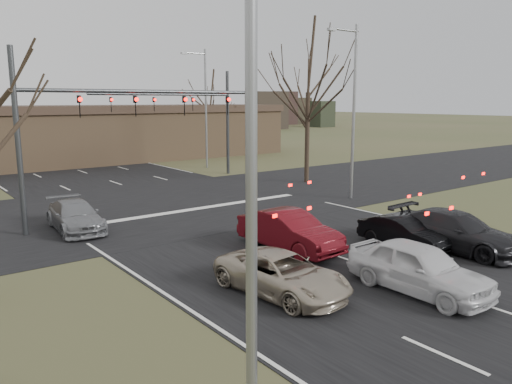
{
  "coord_description": "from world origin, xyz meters",
  "views": [
    {
      "loc": [
        -13.34,
        -9.76,
        5.77
      ],
      "look_at": [
        -0.85,
        6.5,
        2.0
      ],
      "focal_mm": 35.0,
      "sensor_mm": 36.0,
      "label": 1
    }
  ],
  "objects_px": {
    "car_silver_suv": "(282,274)",
    "car_white_sedan": "(419,268)",
    "mast_arm_far": "(196,111)",
    "streetlight_right_near": "(352,104)",
    "streetlight_right_far": "(204,103)",
    "car_red_ahead": "(289,231)",
    "car_black_hatch": "(404,232)",
    "streetlight_left": "(261,114)",
    "car_charcoal_sedan": "(456,231)",
    "building": "(77,134)",
    "car_grey_ahead": "(75,216)",
    "mast_arm_near": "(93,116)"
  },
  "relations": [
    {
      "from": "building",
      "to": "car_charcoal_sedan",
      "type": "height_order",
      "value": "building"
    },
    {
      "from": "streetlight_right_near",
      "to": "car_white_sedan",
      "type": "distance_m",
      "value": 15.49
    },
    {
      "from": "building",
      "to": "streetlight_right_near",
      "type": "bearing_deg",
      "value": -76.31
    },
    {
      "from": "car_white_sedan",
      "to": "streetlight_left",
      "type": "bearing_deg",
      "value": -161.95
    },
    {
      "from": "car_silver_suv",
      "to": "car_black_hatch",
      "type": "height_order",
      "value": "car_silver_suv"
    },
    {
      "from": "streetlight_right_near",
      "to": "car_red_ahead",
      "type": "bearing_deg",
      "value": -149.86
    },
    {
      "from": "car_charcoal_sedan",
      "to": "mast_arm_far",
      "type": "bearing_deg",
      "value": 83.4
    },
    {
      "from": "car_black_hatch",
      "to": "mast_arm_far",
      "type": "bearing_deg",
      "value": 81.46
    },
    {
      "from": "car_grey_ahead",
      "to": "car_red_ahead",
      "type": "xyz_separation_m",
      "value": [
        5.68,
        -8.1,
        0.1
      ]
    },
    {
      "from": "mast_arm_far",
      "to": "car_black_hatch",
      "type": "bearing_deg",
      "value": -98.6
    },
    {
      "from": "streetlight_left",
      "to": "car_black_hatch",
      "type": "xyz_separation_m",
      "value": [
        11.81,
        5.86,
        -4.97
      ]
    },
    {
      "from": "streetlight_right_far",
      "to": "car_red_ahead",
      "type": "distance_m",
      "value": 25.23
    },
    {
      "from": "streetlight_right_near",
      "to": "streetlight_right_far",
      "type": "relative_size",
      "value": 1.0
    },
    {
      "from": "car_black_hatch",
      "to": "car_grey_ahead",
      "type": "xyz_separation_m",
      "value": [
        -9.49,
        10.64,
        0.04
      ]
    },
    {
      "from": "car_silver_suv",
      "to": "streetlight_right_far",
      "type": "bearing_deg",
      "value": 56.69
    },
    {
      "from": "car_silver_suv",
      "to": "car_black_hatch",
      "type": "distance_m",
      "value": 7.03
    },
    {
      "from": "car_silver_suv",
      "to": "car_red_ahead",
      "type": "relative_size",
      "value": 0.97
    },
    {
      "from": "streetlight_right_far",
      "to": "car_red_ahead",
      "type": "height_order",
      "value": "streetlight_right_far"
    },
    {
      "from": "mast_arm_far",
      "to": "car_white_sedan",
      "type": "xyz_separation_m",
      "value": [
        -6.79,
        -24.31,
        -4.24
      ]
    },
    {
      "from": "mast_arm_far",
      "to": "car_grey_ahead",
      "type": "height_order",
      "value": "mast_arm_far"
    },
    {
      "from": "streetlight_right_near",
      "to": "car_charcoal_sedan",
      "type": "distance_m",
      "value": 11.63
    },
    {
      "from": "car_silver_suv",
      "to": "car_grey_ahead",
      "type": "relative_size",
      "value": 0.99
    },
    {
      "from": "building",
      "to": "mast_arm_far",
      "type": "relative_size",
      "value": 3.81
    },
    {
      "from": "car_grey_ahead",
      "to": "mast_arm_far",
      "type": "bearing_deg",
      "value": 43.77
    },
    {
      "from": "car_white_sedan",
      "to": "car_charcoal_sedan",
      "type": "relative_size",
      "value": 0.88
    },
    {
      "from": "mast_arm_far",
      "to": "streetlight_right_near",
      "type": "xyz_separation_m",
      "value": [
        2.64,
        -13.0,
        0.57
      ]
    },
    {
      "from": "streetlight_left",
      "to": "car_red_ahead",
      "type": "xyz_separation_m",
      "value": [
        8.0,
        8.4,
        -4.82
      ]
    },
    {
      "from": "streetlight_left",
      "to": "car_black_hatch",
      "type": "relative_size",
      "value": 2.67
    },
    {
      "from": "car_charcoal_sedan",
      "to": "streetlight_right_near",
      "type": "bearing_deg",
      "value": 62.94
    },
    {
      "from": "car_charcoal_sedan",
      "to": "car_red_ahead",
      "type": "bearing_deg",
      "value": 140.45
    },
    {
      "from": "car_grey_ahead",
      "to": "car_red_ahead",
      "type": "distance_m",
      "value": 9.89
    },
    {
      "from": "streetlight_right_near",
      "to": "car_red_ahead",
      "type": "distance_m",
      "value": 12.15
    },
    {
      "from": "building",
      "to": "streetlight_right_near",
      "type": "xyz_separation_m",
      "value": [
        6.82,
        -28.0,
        2.92
      ]
    },
    {
      "from": "car_black_hatch",
      "to": "car_charcoal_sedan",
      "type": "relative_size",
      "value": 0.72
    },
    {
      "from": "car_black_hatch",
      "to": "car_charcoal_sedan",
      "type": "height_order",
      "value": "car_charcoal_sedan"
    },
    {
      "from": "car_red_ahead",
      "to": "building",
      "type": "bearing_deg",
      "value": 82.38
    },
    {
      "from": "building",
      "to": "car_red_ahead",
      "type": "distance_m",
      "value": 33.77
    },
    {
      "from": "car_silver_suv",
      "to": "car_white_sedan",
      "type": "bearing_deg",
      "value": -41.65
    },
    {
      "from": "mast_arm_far",
      "to": "car_charcoal_sedan",
      "type": "height_order",
      "value": "mast_arm_far"
    },
    {
      "from": "streetlight_right_near",
      "to": "streetlight_right_far",
      "type": "bearing_deg",
      "value": 88.32
    },
    {
      "from": "streetlight_left",
      "to": "car_red_ahead",
      "type": "height_order",
      "value": "streetlight_left"
    },
    {
      "from": "streetlight_left",
      "to": "car_red_ahead",
      "type": "distance_m",
      "value": 12.56
    },
    {
      "from": "building",
      "to": "streetlight_left",
      "type": "distance_m",
      "value": 43.47
    },
    {
      "from": "mast_arm_far",
      "to": "car_white_sedan",
      "type": "height_order",
      "value": "mast_arm_far"
    },
    {
      "from": "mast_arm_near",
      "to": "car_grey_ahead",
      "type": "distance_m",
      "value": 4.62
    },
    {
      "from": "car_red_ahead",
      "to": "mast_arm_far",
      "type": "bearing_deg",
      "value": 66.54
    },
    {
      "from": "streetlight_right_far",
      "to": "mast_arm_far",
      "type": "bearing_deg",
      "value": -128.11
    },
    {
      "from": "mast_arm_near",
      "to": "car_black_hatch",
      "type": "relative_size",
      "value": 3.23
    },
    {
      "from": "car_silver_suv",
      "to": "car_black_hatch",
      "type": "bearing_deg",
      "value": -0.03
    },
    {
      "from": "building",
      "to": "streetlight_right_far",
      "type": "relative_size",
      "value": 4.24
    }
  ]
}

